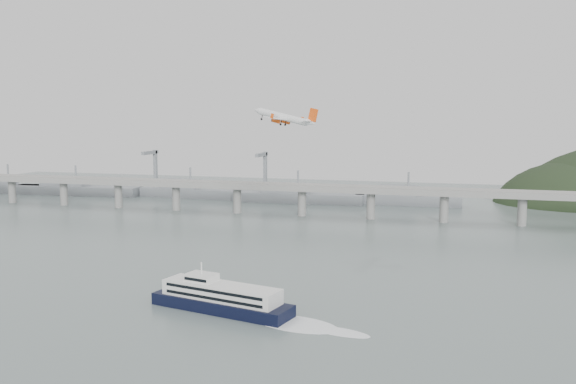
% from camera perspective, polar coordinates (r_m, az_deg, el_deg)
% --- Properties ---
extents(ground, '(900.00, 900.00, 0.00)m').
position_cam_1_polar(ground, '(247.81, -3.48, -9.83)').
color(ground, slate).
rests_on(ground, ground).
extents(bridge, '(800.00, 22.00, 23.90)m').
position_cam_1_polar(bridge, '(434.61, 5.01, -0.10)').
color(bridge, gray).
rests_on(bridge, ground).
extents(distant_fleet, '(453.00, 60.90, 40.00)m').
position_cam_1_polar(distant_fleet, '(545.74, -9.82, 0.09)').
color(distant_fleet, slate).
rests_on(distant_fleet, ground).
extents(ferry, '(91.31, 31.31, 17.43)m').
position_cam_1_polar(ferry, '(231.85, -6.25, -9.84)').
color(ferry, black).
rests_on(ferry, ground).
extents(airliner, '(39.86, 36.47, 11.56)m').
position_cam_1_polar(airliner, '(333.41, -0.34, 6.99)').
color(airliner, white).
rests_on(airliner, ground).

